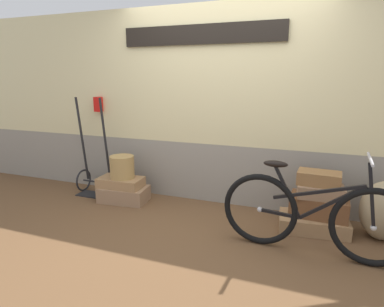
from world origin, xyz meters
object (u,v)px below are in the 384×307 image
Objects in this scene: suitcase_2 at (313,223)px; wicker_basket at (122,167)px; suitcase_0 at (124,194)px; suitcase_4 at (320,191)px; suitcase_1 at (121,182)px; bicycle at (313,216)px; burlap_sack at (384,211)px; suitcase_3 at (319,206)px; suitcase_5 at (319,178)px; luggage_trolley at (95,173)px.

wicker_basket is (-2.33, 0.02, 0.38)m from suitcase_2.
suitcase_0 is 2.39m from suitcase_4.
bicycle is at bearing -15.93° from suitcase_1.
suitcase_2 is 2.36m from wicker_basket.
burlap_sack reaches higher than suitcase_0.
suitcase_4 is (0.00, -0.03, 0.17)m from suitcase_3.
wicker_basket reaches higher than burlap_sack.
bicycle reaches higher than wicker_basket.
suitcase_0 is 1.02× the size of burlap_sack.
suitcase_5 is at bearing -2.74° from suitcase_1.
suitcase_1 is 0.34× the size of bicycle.
suitcase_4 is (2.40, 0.00, 0.18)m from suitcase_1.
bicycle is at bearing -18.82° from suitcase_0.
wicker_basket reaches higher than suitcase_4.
suitcase_1 is at bearing -154.21° from wicker_basket.
bicycle is (2.31, -0.53, -0.09)m from wicker_basket.
wicker_basket is at bearing -176.91° from suitcase_3.
burlap_sack is at bearing 39.52° from bicycle.
suitcase_4 is at bearing 16.72° from suitcase_2.
suitcase_2 is (2.36, -0.01, -0.18)m from suitcase_1.
suitcase_5 is at bearing 85.79° from bicycle.
suitcase_4 is at bearing -178.13° from burlap_sack.
suitcase_5 reaches higher than burlap_sack.
burlap_sack is (3.50, -0.11, 0.01)m from luggage_trolley.
wicker_basket is at bearing -13.40° from luggage_trolley.
luggage_trolley reaches higher than suitcase_1.
suitcase_5 is 0.25× the size of bicycle.
suitcase_2 is at bearing 87.64° from bicycle.
bicycle reaches higher than suitcase_2.
luggage_trolley reaches higher than bicycle.
luggage_trolley reaches higher than suitcase_3.
suitcase_2 is 2.24× the size of wicker_basket.
bicycle is at bearing -12.99° from wicker_basket.
suitcase_5 is 0.32× the size of luggage_trolley.
suitcase_3 is 2.90m from luggage_trolley.
bicycle reaches higher than burlap_sack.
suitcase_2 is 0.19m from suitcase_3.
suitcase_3 is at bearing -2.63° from suitcase_1.
luggage_trolley is 3.50m from burlap_sack.
suitcase_1 is 1.34× the size of suitcase_5.
wicker_basket reaches higher than suitcase_0.
bicycle is (-0.02, -0.51, 0.29)m from suitcase_2.
suitcase_2 is at bearing -130.59° from suitcase_3.
burlap_sack is (0.60, -0.01, 0.04)m from suitcase_3.
luggage_trolley is at bearing 166.94° from bicycle.
burlap_sack reaches higher than suitcase_1.
suitcase_5 is 1.37× the size of wicker_basket.
wicker_basket reaches higher than suitcase_2.
luggage_trolley is (-0.50, 0.14, 0.04)m from suitcase_1.
suitcase_1 is at bearing -176.62° from suitcase_3.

